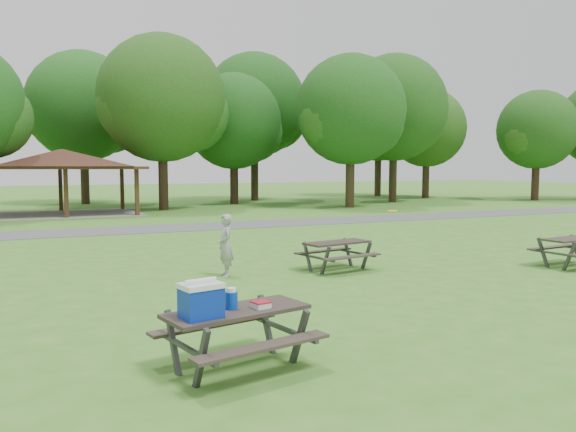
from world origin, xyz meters
The scene contains 17 objects.
ground centered at (0.00, 0.00, 0.00)m, with size 160.00×160.00×0.00m, color #3A7521.
asphalt_path centered at (0.00, 14.00, 0.01)m, with size 120.00×3.20×0.02m, color #4D4D50.
pavilion centered at (-4.00, 24.00, 3.06)m, with size 8.60×7.01×3.76m.
tree_row_e centered at (2.10, 25.03, 6.78)m, with size 8.40×8.00×11.02m.
tree_row_f centered at (8.09, 28.53, 5.84)m, with size 7.35×7.00×9.55m.
tree_row_g centered at (14.09, 22.03, 6.33)m, with size 7.77×7.40×10.25m.
tree_row_h centered at (20.10, 25.53, 7.03)m, with size 8.61×8.20×11.37m.
tree_row_i centered at (26.08, 29.03, 5.91)m, with size 7.14×6.80×9.52m.
tree_row_j centered at (32.08, 22.53, 5.56)m, with size 6.72×6.40×8.96m.
tree_deep_b centered at (-1.90, 33.03, 6.89)m, with size 8.40×8.00×11.13m.
tree_deep_c centered at (11.10, 32.03, 7.44)m, with size 8.82×8.40×11.90m.
tree_deep_d centered at (24.10, 33.53, 7.03)m, with size 8.40×8.00×11.27m.
picnic_table_near centered at (-3.54, -3.82, 0.78)m, with size 2.21×1.91×1.35m.
picnic_table_middle centered at (1.52, 2.02, 0.58)m, with size 2.02×1.73×0.78m.
picnic_table_far centered at (7.64, -0.23, 0.60)m, with size 1.99×1.65×0.82m.
frisbee_in_flight centered at (2.89, 1.50, 1.56)m, with size 0.29×0.29×0.02m.
frisbee_thrower centered at (-1.44, 2.44, 0.78)m, with size 0.57×0.37×1.56m, color #9B9A9D.
Camera 1 is at (-5.85, -10.74, 2.72)m, focal length 35.00 mm.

